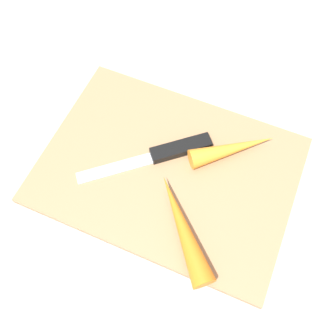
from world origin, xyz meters
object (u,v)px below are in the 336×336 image
(carrot_long, at_px, (183,227))
(cutting_board, at_px, (168,170))
(carrot_short, at_px, (233,149))
(knife, at_px, (172,151))

(carrot_long, bearing_deg, cutting_board, -7.80)
(cutting_board, distance_m, carrot_short, 0.10)
(carrot_short, height_order, carrot_long, carrot_long)
(cutting_board, height_order, knife, knife)
(knife, height_order, carrot_long, carrot_long)
(knife, bearing_deg, cutting_board, 58.69)
(carrot_long, bearing_deg, carrot_short, -51.58)
(carrot_short, distance_m, carrot_long, 0.14)
(cutting_board, bearing_deg, carrot_long, 124.68)
(carrot_short, bearing_deg, knife, 162.86)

